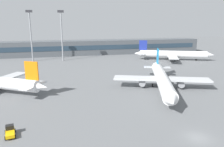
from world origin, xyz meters
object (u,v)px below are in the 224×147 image
(airplane_far, at_px, (173,54))
(floodlight_tower_east, at_px, (31,32))
(floodlight_tower_west, at_px, (62,32))
(baggage_tug_yellow, at_px, (10,131))
(airplane_near, at_px, (162,79))

(airplane_far, xyz_separation_m, floodlight_tower_east, (-74.19, 14.41, 11.94))
(airplane_far, distance_m, floodlight_tower_west, 61.13)
(baggage_tug_yellow, xyz_separation_m, floodlight_tower_west, (11.24, 79.10, 14.36))
(airplane_far, height_order, floodlight_tower_west, floodlight_tower_west)
(airplane_near, bearing_deg, floodlight_tower_east, 125.66)
(airplane_near, height_order, floodlight_tower_east, floodlight_tower_east)
(airplane_far, relative_size, floodlight_tower_west, 1.53)
(floodlight_tower_east, bearing_deg, floodlight_tower_west, -6.57)
(baggage_tug_yellow, relative_size, floodlight_tower_east, 0.15)
(airplane_near, xyz_separation_m, baggage_tug_yellow, (-39.78, -19.42, -2.44))
(baggage_tug_yellow, bearing_deg, floodlight_tower_east, 93.07)
(baggage_tug_yellow, distance_m, floodlight_tower_west, 81.18)
(airplane_near, relative_size, floodlight_tower_east, 1.58)
(baggage_tug_yellow, height_order, floodlight_tower_east, floodlight_tower_east)
(airplane_far, bearing_deg, airplane_near, -122.57)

